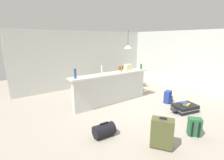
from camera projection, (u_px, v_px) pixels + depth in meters
name	position (u px, v px, depth m)	size (l,w,h in m)	color
ground_plane	(134.00, 106.00, 5.63)	(13.00, 13.00, 0.05)	#ADA393
wall_back	(89.00, 59.00, 7.72)	(6.60, 0.10, 2.50)	silver
wall_right	(182.00, 60.00, 7.29)	(0.10, 6.00, 2.50)	silver
partition_half_wall	(112.00, 89.00, 5.67)	(2.80, 0.20, 1.01)	silver
bar_countertop	(112.00, 74.00, 5.54)	(2.96, 0.40, 0.05)	white
bottle_blue	(75.00, 74.00, 4.77)	(0.07, 0.07, 0.28)	#284C89
bottle_white	(102.00, 70.00, 5.28)	(0.06, 0.06, 0.29)	silver
bottle_amber	(121.00, 69.00, 5.72)	(0.06, 0.06, 0.20)	#9E661E
bottle_green	(141.00, 67.00, 6.16)	(0.07, 0.07, 0.21)	#2D6B38
grocery_bag	(128.00, 67.00, 5.95)	(0.26, 0.18, 0.22)	beige
dining_table	(128.00, 74.00, 7.43)	(1.10, 0.80, 0.74)	#4C331E
dining_chair_near_partition	(135.00, 79.00, 7.05)	(0.46, 0.46, 0.93)	#9E754C
dining_chair_far_side	(120.00, 75.00, 7.89)	(0.46, 0.46, 0.93)	#9E754C
pendant_lamp	(128.00, 47.00, 7.03)	(0.34, 0.34, 0.78)	black
suitcase_flat_black	(185.00, 108.00, 5.13)	(0.88, 0.64, 0.22)	black
suitcase_upright_olive	(162.00, 133.00, 3.38)	(0.44, 0.50, 0.67)	#51562D
duffel_bag_black	(104.00, 130.00, 3.82)	(0.50, 0.33, 0.34)	black
backpack_green	(194.00, 127.00, 3.86)	(0.34, 0.34, 0.42)	#286B3D
backpack_blue	(168.00, 97.00, 5.79)	(0.32, 0.30, 0.42)	#233D93
book_stack	(186.00, 104.00, 5.10)	(0.25, 0.27, 0.06)	gold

